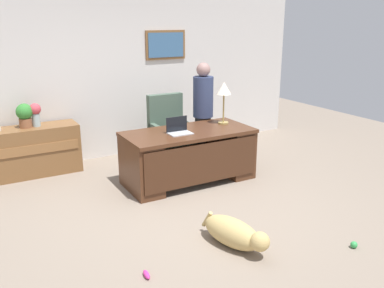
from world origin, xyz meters
The scene contains 13 objects.
ground_plane centered at (0.00, 0.00, 0.00)m, with size 12.00×12.00×0.00m, color gray.
back_wall centered at (0.01, 2.60, 1.35)m, with size 7.00×0.16×2.70m.
desk centered at (0.36, 0.83, 0.42)m, with size 1.85×0.88×0.76m.
credenza centered at (-1.65, 2.25, 0.37)m, with size 1.54×0.50×0.75m.
armchair centered at (0.49, 1.71, 0.50)m, with size 0.60×0.59×1.12m.
person_standing centered at (0.94, 1.42, 0.85)m, with size 0.32×0.32×1.65m.
dog_lying centered at (-0.11, -0.99, 0.15)m, with size 0.47×0.88×0.30m.
laptop centered at (0.18, 0.80, 0.82)m, with size 0.32×0.22×0.22m.
desk_lamp centered at (1.03, 0.97, 1.26)m, with size 0.22×0.22×0.63m.
vase_with_flowers centered at (-1.47, 2.25, 0.95)m, with size 0.17×0.17×0.35m.
potted_plant centered at (-1.62, 2.25, 0.94)m, with size 0.24×0.24×0.36m.
dog_toy_ball centered at (0.97, -1.63, 0.04)m, with size 0.07×0.07×0.07m, color green.
dog_toy_bone centered at (-1.12, -1.04, 0.03)m, with size 0.14×0.05×0.05m, color #D8338C.
Camera 1 is at (-2.37, -4.13, 2.30)m, focal length 38.70 mm.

